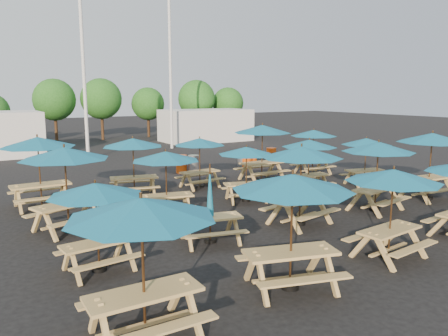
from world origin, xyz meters
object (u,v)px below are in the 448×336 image
picnic_unit_3 (38,145)px  waste_bin_5 (271,156)px  picnic_unit_19 (314,135)px  picnic_unit_10 (246,153)px  waste_bin_3 (247,158)px  picnic_unit_4 (293,188)px  picnic_unit_15 (262,131)px  picnic_unit_17 (432,141)px  picnic_unit_14 (309,146)px  picnic_unit_1 (96,193)px  picnic_unit_13 (378,150)px  waste_bin_2 (243,158)px  waste_bin_1 (194,164)px  picnic_unit_8 (393,180)px  picnic_unit_2 (65,157)px  picnic_unit_7 (133,145)px  picnic_unit_11 (200,144)px  picnic_unit_5 (210,211)px  picnic_unit_9 (301,156)px  picnic_unit_6 (166,159)px  waste_bin_0 (182,164)px  picnic_unit_0 (141,215)px  picnic_unit_18 (366,144)px  waste_bin_4 (252,157)px

picnic_unit_3 → waste_bin_5: (12.77, 3.44, -1.75)m
waste_bin_5 → picnic_unit_19: bearing=-94.1°
picnic_unit_10 → waste_bin_3: bearing=73.5°
picnic_unit_4 → waste_bin_3: picnic_unit_4 is taller
picnic_unit_15 → picnic_unit_17: bearing=-60.7°
picnic_unit_14 → waste_bin_5: 7.41m
picnic_unit_1 → picnic_unit_10: (6.46, 3.56, 0.00)m
picnic_unit_13 → waste_bin_2: bearing=73.7°
waste_bin_1 → picnic_unit_8: bearing=-95.8°
picnic_unit_1 → picnic_unit_2: picnic_unit_2 is taller
picnic_unit_7 → waste_bin_2: bearing=39.3°
picnic_unit_15 → picnic_unit_14: bearing=-85.6°
picnic_unit_11 → picnic_unit_5: bearing=-120.0°
picnic_unit_15 → picnic_unit_17: 6.95m
picnic_unit_9 → picnic_unit_10: bearing=76.4°
picnic_unit_6 → waste_bin_0: size_ratio=2.93×
picnic_unit_0 → picnic_unit_18: picnic_unit_0 is taller
picnic_unit_9 → waste_bin_1: 9.63m
waste_bin_1 → picnic_unit_6: bearing=-124.1°
picnic_unit_18 → waste_bin_5: picnic_unit_18 is taller
picnic_unit_18 → waste_bin_2: size_ratio=2.85×
picnic_unit_2 → picnic_unit_7: picnic_unit_2 is taller
picnic_unit_0 → picnic_unit_4: picnic_unit_4 is taller
waste_bin_0 → waste_bin_4: same height
waste_bin_1 → picnic_unit_15: bearing=-61.9°
picnic_unit_11 → waste_bin_0: bearing=72.4°
picnic_unit_0 → picnic_unit_9: picnic_unit_9 is taller
picnic_unit_1 → picnic_unit_5: size_ratio=1.06×
picnic_unit_5 → picnic_unit_11: size_ratio=0.94×
picnic_unit_6 → picnic_unit_17: 9.91m
picnic_unit_1 → waste_bin_5: bearing=32.7°
picnic_unit_7 → picnic_unit_11: bearing=14.2°
picnic_unit_4 → picnic_unit_7: size_ratio=1.09×
picnic_unit_14 → waste_bin_0: 7.16m
picnic_unit_7 → picnic_unit_18: picnic_unit_7 is taller
picnic_unit_13 → waste_bin_3: 9.91m
picnic_unit_18 → waste_bin_4: bearing=113.1°
picnic_unit_17 → picnic_unit_8: bearing=-149.3°
waste_bin_4 → picnic_unit_19: bearing=-75.0°
waste_bin_1 → waste_bin_4: same height
picnic_unit_13 → waste_bin_0: bearing=95.0°
picnic_unit_18 → picnic_unit_4: bearing=-132.5°
waste_bin_1 → waste_bin_5: size_ratio=1.00×
picnic_unit_14 → waste_bin_3: (1.39, 6.38, -1.44)m
picnic_unit_3 → picnic_unit_11: bearing=-1.8°
picnic_unit_5 → picnic_unit_8: (3.14, -3.25, 1.06)m
picnic_unit_3 → waste_bin_3: bearing=15.2°
picnic_unit_2 → picnic_unit_17: (12.50, -3.12, 0.04)m
picnic_unit_9 → picnic_unit_10: 3.26m
picnic_unit_8 → picnic_unit_3: bearing=118.5°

